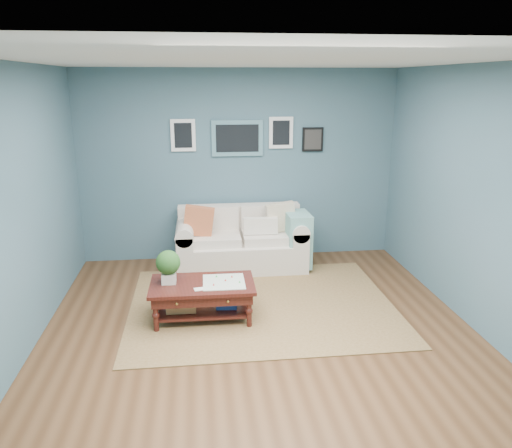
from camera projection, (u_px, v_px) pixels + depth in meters
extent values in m
plane|color=brown|center=(261.00, 337.00, 5.11)|extent=(5.00, 5.00, 0.00)
plane|color=white|center=(262.00, 60.00, 4.36)|extent=(5.00, 5.00, 0.00)
cube|color=#3D5F69|center=(239.00, 166.00, 7.12)|extent=(4.50, 0.02, 2.70)
cube|color=#3D5F69|center=(329.00, 339.00, 2.35)|extent=(4.50, 0.02, 2.70)
cube|color=#3D5F69|center=(14.00, 216.00, 4.48)|extent=(0.02, 5.00, 2.70)
cube|color=#3D5F69|center=(484.00, 203.00, 4.99)|extent=(0.02, 5.00, 2.70)
cube|color=slate|center=(237.00, 138.00, 6.98)|extent=(0.72, 0.03, 0.50)
cube|color=black|center=(237.00, 138.00, 6.97)|extent=(0.60, 0.01, 0.38)
cube|color=white|center=(183.00, 135.00, 6.89)|extent=(0.34, 0.03, 0.44)
cube|color=white|center=(281.00, 133.00, 7.03)|extent=(0.34, 0.03, 0.44)
cube|color=black|center=(313.00, 139.00, 7.11)|extent=(0.30, 0.03, 0.34)
cube|color=brown|center=(262.00, 305.00, 5.83)|extent=(3.03, 2.42, 0.01)
cube|color=beige|center=(241.00, 254.00, 6.95)|extent=(1.31, 0.81, 0.39)
cube|color=beige|center=(239.00, 220.00, 7.14)|extent=(1.72, 0.20, 0.44)
cube|color=beige|center=(185.00, 250.00, 6.84)|extent=(0.22, 0.81, 0.57)
cube|color=beige|center=(296.00, 246.00, 7.01)|extent=(0.22, 0.81, 0.57)
cylinder|color=beige|center=(185.00, 230.00, 6.76)|extent=(0.24, 0.81, 0.24)
cylinder|color=beige|center=(296.00, 227.00, 6.93)|extent=(0.24, 0.81, 0.24)
cube|color=beige|center=(216.00, 239.00, 6.79)|extent=(0.67, 0.52, 0.12)
cube|color=beige|center=(267.00, 237.00, 6.87)|extent=(0.67, 0.52, 0.12)
cube|color=beige|center=(215.00, 218.00, 6.97)|extent=(0.67, 0.11, 0.33)
cube|color=beige|center=(264.00, 217.00, 7.05)|extent=(0.67, 0.11, 0.33)
cube|color=#DE4A2F|center=(199.00, 221.00, 6.70)|extent=(0.45, 0.16, 0.44)
cube|color=#EDE0C6|center=(281.00, 217.00, 6.89)|extent=(0.44, 0.17, 0.43)
cube|color=beige|center=(261.00, 226.00, 6.77)|extent=(0.46, 0.11, 0.22)
cube|color=#6CA3A0|center=(297.00, 239.00, 6.87)|extent=(0.31, 0.51, 0.74)
cube|color=black|center=(202.00, 285.00, 5.39)|extent=(1.13, 0.67, 0.04)
cube|color=black|center=(202.00, 291.00, 5.41)|extent=(1.05, 0.59, 0.11)
cube|color=black|center=(203.00, 310.00, 5.47)|extent=(0.96, 0.50, 0.02)
sphere|color=gold|center=(177.00, 304.00, 5.10)|extent=(0.03, 0.03, 0.03)
sphere|color=gold|center=(228.00, 302.00, 5.15)|extent=(0.03, 0.03, 0.03)
cylinder|color=black|center=(156.00, 315.00, 5.16)|extent=(0.06, 0.06, 0.38)
cylinder|color=black|center=(249.00, 311.00, 5.26)|extent=(0.06, 0.06, 0.38)
cylinder|color=black|center=(160.00, 295.00, 5.64)|extent=(0.06, 0.06, 0.38)
cylinder|color=black|center=(245.00, 291.00, 5.74)|extent=(0.06, 0.06, 0.38)
cube|color=silver|center=(169.00, 278.00, 5.38)|extent=(0.15, 0.15, 0.11)
sphere|color=#1F5018|center=(168.00, 262.00, 5.33)|extent=(0.26, 0.26, 0.26)
cube|color=silver|center=(224.00, 282.00, 5.41)|extent=(0.45, 0.45, 0.01)
cube|color=#956A43|center=(181.00, 302.00, 5.42)|extent=(0.32, 0.23, 0.19)
cube|color=navy|center=(227.00, 303.00, 5.50)|extent=(0.23, 0.17, 0.10)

